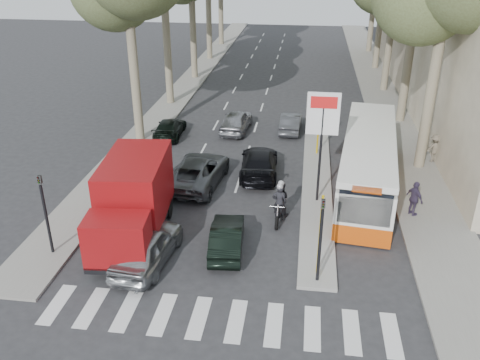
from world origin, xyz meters
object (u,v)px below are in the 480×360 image
at_px(silver_hatchback, 147,247).
at_px(red_truck, 133,200).
at_px(dark_hatchback, 227,237).
at_px(city_bus, 368,162).
at_px(motorcycle, 280,202).

distance_m(silver_hatchback, red_truck, 2.40).
distance_m(dark_hatchback, red_truck, 4.29).
relative_size(silver_hatchback, city_bus, 0.39).
bearing_deg(city_bus, red_truck, -143.11).
bearing_deg(red_truck, motorcycle, 16.48).
relative_size(dark_hatchback, motorcycle, 1.66).
height_order(silver_hatchback, city_bus, city_bus).
distance_m(dark_hatchback, city_bus, 9.03).
height_order(dark_hatchback, city_bus, city_bus).
relative_size(red_truck, motorcycle, 2.97).
bearing_deg(motorcycle, city_bus, 43.57).
bearing_deg(red_truck, dark_hatchback, -12.15).
distance_m(silver_hatchback, dark_hatchback, 3.30).
relative_size(city_bus, motorcycle, 5.12).
bearing_deg(silver_hatchback, motorcycle, -133.48).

